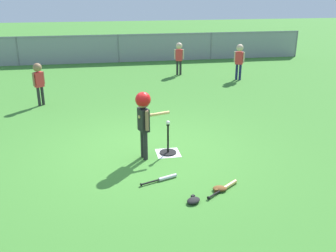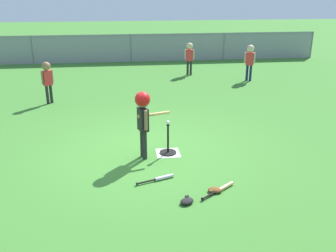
% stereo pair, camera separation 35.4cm
% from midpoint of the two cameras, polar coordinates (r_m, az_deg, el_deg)
% --- Properties ---
extents(ground_plane, '(60.00, 60.00, 0.00)m').
position_cam_midpoint_polar(ground_plane, '(7.26, -4.57, -3.87)').
color(ground_plane, '#3D7A2D').
extents(home_plate, '(0.44, 0.44, 0.01)m').
position_cam_midpoint_polar(home_plate, '(7.16, -1.42, -4.11)').
color(home_plate, white).
rests_on(home_plate, ground_plane).
extents(batting_tee, '(0.32, 0.32, 0.58)m').
position_cam_midpoint_polar(batting_tee, '(7.13, -1.43, -3.51)').
color(batting_tee, black).
rests_on(batting_tee, ground_plane).
extents(baseball_on_tee, '(0.07, 0.07, 0.07)m').
position_cam_midpoint_polar(baseball_on_tee, '(6.93, -1.46, 0.51)').
color(baseball_on_tee, white).
rests_on(baseball_on_tee, batting_tee).
extents(batter_child, '(0.64, 0.35, 1.26)m').
position_cam_midpoint_polar(batter_child, '(6.66, -5.24, 2.14)').
color(batter_child, '#262626').
rests_on(batter_child, ground_plane).
extents(fielder_near_left, '(0.31, 0.25, 1.20)m').
position_cam_midpoint_polar(fielder_near_left, '(12.95, 9.99, 10.24)').
color(fielder_near_left, '#191E4C').
rests_on(fielder_near_left, ground_plane).
extents(fielder_deep_center, '(0.28, 0.24, 1.13)m').
position_cam_midpoint_polar(fielder_deep_center, '(10.50, -19.97, 6.79)').
color(fielder_deep_center, '#262626').
rests_on(fielder_deep_center, ground_plane).
extents(fielder_near_right, '(0.33, 0.23, 1.15)m').
position_cam_midpoint_polar(fielder_near_right, '(13.52, 0.92, 10.82)').
color(fielder_near_right, '#262626').
rests_on(fielder_near_right, ground_plane).
extents(spare_bat_silver, '(0.64, 0.27, 0.06)m').
position_cam_midpoint_polar(spare_bat_silver, '(6.20, -2.27, -7.96)').
color(spare_bat_silver, silver).
rests_on(spare_bat_silver, ground_plane).
extents(spare_bat_wood, '(0.61, 0.47, 0.06)m').
position_cam_midpoint_polar(spare_bat_wood, '(5.99, 7.18, -9.16)').
color(spare_bat_wood, '#DBB266').
rests_on(spare_bat_wood, ground_plane).
extents(glove_by_plate, '(0.24, 0.19, 0.07)m').
position_cam_midpoint_polar(glove_by_plate, '(5.92, 6.11, -9.45)').
color(glove_by_plate, brown).
rests_on(glove_by_plate, ground_plane).
extents(glove_near_bats, '(0.27, 0.25, 0.07)m').
position_cam_midpoint_polar(glove_near_bats, '(5.60, 2.03, -11.23)').
color(glove_near_bats, black).
rests_on(glove_near_bats, ground_plane).
extents(outfield_fence, '(16.06, 0.06, 1.15)m').
position_cam_midpoint_polar(outfield_fence, '(16.10, -8.18, 11.71)').
color(outfield_fence, slate).
rests_on(outfield_fence, ground_plane).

